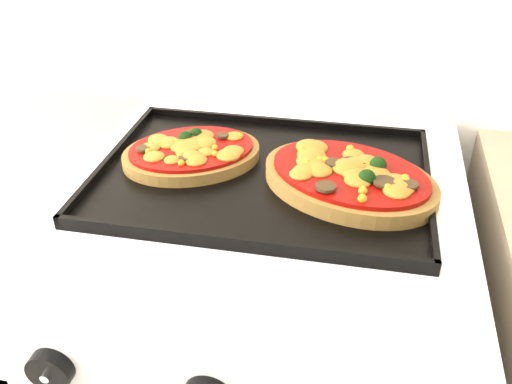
% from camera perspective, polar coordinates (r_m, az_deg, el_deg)
% --- Properties ---
extents(control_panel, '(0.60, 0.02, 0.09)m').
position_cam_1_polar(control_panel, '(0.65, -5.19, -18.41)').
color(control_panel, white).
rests_on(control_panel, stove).
extents(knob_left, '(0.05, 0.02, 0.05)m').
position_cam_1_polar(knob_left, '(0.69, -19.87, -16.41)').
color(knob_left, black).
rests_on(knob_left, control_panel).
extents(baking_tray, '(0.49, 0.37, 0.02)m').
position_cam_1_polar(baking_tray, '(0.85, 0.71, 1.86)').
color(baking_tray, black).
rests_on(baking_tray, stove).
extents(pizza_left, '(0.26, 0.24, 0.03)m').
position_cam_1_polar(pizza_left, '(0.89, -6.45, 4.03)').
color(pizza_left, brown).
rests_on(pizza_left, baking_tray).
extents(pizza_right, '(0.31, 0.27, 0.04)m').
position_cam_1_polar(pizza_right, '(0.82, 9.31, 1.54)').
color(pizza_right, brown).
rests_on(pizza_right, baking_tray).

